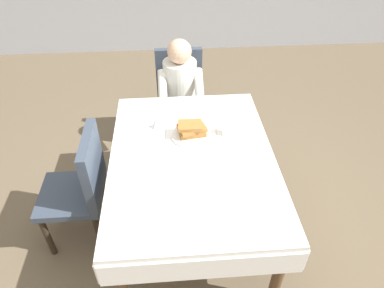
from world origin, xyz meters
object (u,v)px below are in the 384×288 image
Objects in this scene: plate_breakfast at (191,135)px; spoon_near_edge at (192,168)px; dining_table_main at (192,165)px; chair_diner at (180,92)px; syrup_pitcher at (156,123)px; knife_right_of_plate at (217,136)px; diner_person at (180,88)px; chair_left_side at (82,184)px; breakfast_stack at (191,129)px; fork_left_of_plate at (164,139)px; cup_coffee at (227,129)px.

plate_breakfast is 1.87× the size of spoon_near_edge.
chair_diner is (-0.03, 1.17, -0.12)m from dining_table_main.
syrup_pitcher is 0.46m from knife_right_of_plate.
dining_table_main is 5.44× the size of plate_breakfast.
chair_left_side is (-0.74, -1.01, -0.14)m from diner_person.
breakfast_stack reaches higher than fork_left_of_plate.
chair_left_side reaches higher than cup_coffee.
knife_right_of_plate is (0.19, -0.03, -0.06)m from breakfast_stack.
plate_breakfast is at bearing 85.13° from knife_right_of_plate.
chair_left_side is 0.80m from spoon_near_edge.
cup_coffee is at bearing 110.64° from diner_person.
diner_person reaches higher than plate_breakfast.
fork_left_of_plate is at bearing -173.99° from plate_breakfast.
plate_breakfast is at bearing -27.48° from syrup_pitcher.
knife_right_of_plate is at bearing 105.43° from diner_person.
diner_person is 0.80m from breakfast_stack.
syrup_pitcher is (-0.25, 0.13, 0.03)m from plate_breakfast.
chair_diner is 1.03m from knife_right_of_plate.
spoon_near_edge is at bearing 90.93° from chair_diner.
dining_table_main is 6.93× the size of breakfast_stack.
diner_person is 1.26m from chair_left_side.
syrup_pitcher reaches higher than plate_breakfast.
cup_coffee is (0.26, 0.01, 0.03)m from plate_breakfast.
dining_table_main is 0.28m from fork_left_of_plate.
knife_right_of_plate and spoon_near_edge have the same top height.
breakfast_stack is (0.00, 0.01, 0.05)m from plate_breakfast.
knife_right_of_plate is 0.37m from spoon_near_edge.
dining_table_main is 19.05× the size of syrup_pitcher.
chair_left_side is at bearing -164.75° from plate_breakfast.
dining_table_main is at bearing 135.52° from knife_right_of_plate.
diner_person is 5.60× the size of knife_right_of_plate.
chair_left_side is at bearing -147.41° from syrup_pitcher.
cup_coffee is 0.63× the size of fork_left_of_plate.
chair_left_side reaches higher than syrup_pitcher.
chair_left_side is at bearing 159.30° from spoon_near_edge.
chair_left_side is (-0.74, -1.17, 0.00)m from chair_diner.
cup_coffee reaches higher than dining_table_main.
dining_table_main is at bearing -54.77° from syrup_pitcher.
dining_table_main is at bearing 91.76° from diner_person.
chair_diner reaches higher than breakfast_stack.
cup_coffee is 0.45m from fork_left_of_plate.
cup_coffee is at bearing 0.68° from breakfast_stack.
chair_diner is 1.30m from spoon_near_edge.
plate_breakfast is (0.04, -0.80, 0.08)m from diner_person.
chair_diner reaches higher than plate_breakfast.
cup_coffee reaches higher than syrup_pitcher.
knife_right_of_plate is at bearing 103.06° from chair_diner.
plate_breakfast is 1.27× the size of breakfast_stack.
cup_coffee is 0.75× the size of spoon_near_edge.
syrup_pitcher is (0.53, 0.34, 0.25)m from chair_left_side.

